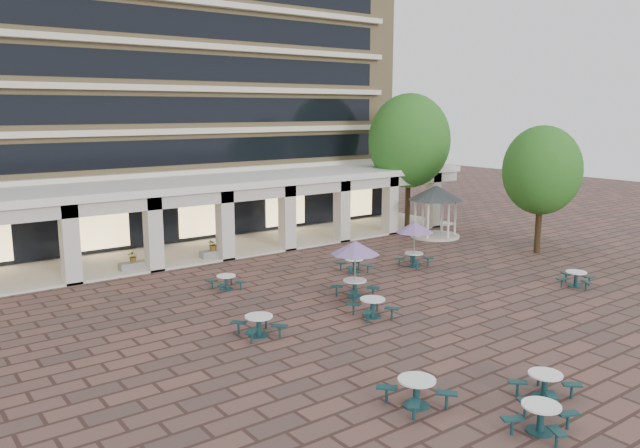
{
  "coord_description": "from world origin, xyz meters",
  "views": [
    {
      "loc": [
        -14.17,
        -18.63,
        8.42
      ],
      "look_at": [
        1.85,
        3.0,
        3.47
      ],
      "focal_mm": 35.0,
      "sensor_mm": 36.0,
      "label": 1
    }
  ],
  "objects_px": {
    "picnic_table_1": "(545,383)",
    "picnic_table_2": "(541,416)",
    "gazebo": "(436,199)",
    "planter_left": "(134,263)",
    "planter_right": "(213,250)"
  },
  "relations": [
    {
      "from": "picnic_table_1",
      "to": "picnic_table_2",
      "type": "xyz_separation_m",
      "value": [
        -1.87,
        -1.13,
        0.01
      ]
    },
    {
      "from": "gazebo",
      "to": "picnic_table_2",
      "type": "bearing_deg",
      "value": -130.67
    },
    {
      "from": "gazebo",
      "to": "planter_left",
      "type": "xyz_separation_m",
      "value": [
        -19.47,
        3.18,
        -2.16
      ]
    },
    {
      "from": "picnic_table_1",
      "to": "picnic_table_2",
      "type": "bearing_deg",
      "value": -150.78
    },
    {
      "from": "picnic_table_1",
      "to": "planter_right",
      "type": "xyz_separation_m",
      "value": [
        0.1,
        21.61,
        0.05
      ]
    },
    {
      "from": "picnic_table_2",
      "to": "planter_left",
      "type": "height_order",
      "value": "planter_left"
    },
    {
      "from": "picnic_table_2",
      "to": "planter_left",
      "type": "relative_size",
      "value": 1.38
    },
    {
      "from": "gazebo",
      "to": "planter_right",
      "type": "relative_size",
      "value": 2.46
    },
    {
      "from": "planter_right",
      "to": "gazebo",
      "type": "bearing_deg",
      "value": -12.1
    },
    {
      "from": "gazebo",
      "to": "planter_left",
      "type": "bearing_deg",
      "value": 170.73
    },
    {
      "from": "picnic_table_2",
      "to": "planter_left",
      "type": "bearing_deg",
      "value": 77.93
    },
    {
      "from": "picnic_table_1",
      "to": "planter_left",
      "type": "height_order",
      "value": "planter_left"
    },
    {
      "from": "picnic_table_1",
      "to": "planter_left",
      "type": "relative_size",
      "value": 1.15
    },
    {
      "from": "gazebo",
      "to": "planter_right",
      "type": "height_order",
      "value": "gazebo"
    },
    {
      "from": "picnic_table_1",
      "to": "gazebo",
      "type": "xyz_separation_m",
      "value": [
        14.93,
        18.43,
        2.14
      ]
    }
  ]
}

